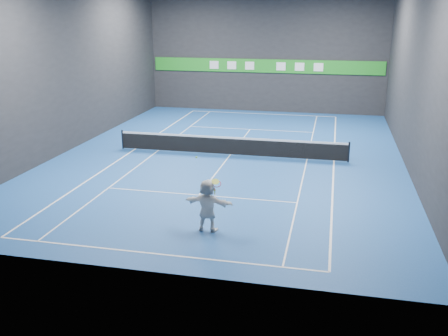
% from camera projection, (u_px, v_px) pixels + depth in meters
% --- Properties ---
extents(ground, '(26.00, 26.00, 0.00)m').
position_uv_depth(ground, '(230.00, 155.00, 26.93)').
color(ground, '#1A4990').
rests_on(ground, ground).
extents(wall_back, '(18.00, 0.10, 9.00)m').
position_uv_depth(wall_back, '(266.00, 52.00, 37.73)').
color(wall_back, black).
rests_on(wall_back, ground).
extents(wall_front, '(18.00, 0.10, 9.00)m').
position_uv_depth(wall_front, '(132.00, 122.00, 13.48)').
color(wall_front, black).
rests_on(wall_front, ground).
extents(wall_left, '(0.10, 26.00, 9.00)m').
position_uv_depth(wall_left, '(71.00, 67.00, 27.47)').
color(wall_left, black).
rests_on(wall_left, ground).
extents(wall_right, '(0.10, 26.00, 9.00)m').
position_uv_depth(wall_right, '(415.00, 75.00, 23.74)').
color(wall_right, black).
rests_on(wall_right, ground).
extents(baseline_near, '(10.98, 0.08, 0.01)m').
position_uv_depth(baseline_near, '(153.00, 253.00, 15.85)').
color(baseline_near, white).
rests_on(baseline_near, ground).
extents(baseline_far, '(10.98, 0.08, 0.01)m').
position_uv_depth(baseline_far, '(262.00, 114.00, 38.02)').
color(baseline_far, white).
rests_on(baseline_far, ground).
extents(sideline_doubles_left, '(0.08, 23.78, 0.01)m').
position_uv_depth(sideline_doubles_left, '(135.00, 149.00, 28.07)').
color(sideline_doubles_left, white).
rests_on(sideline_doubles_left, ground).
extents(sideline_doubles_right, '(0.08, 23.78, 0.01)m').
position_uv_depth(sideline_doubles_right, '(334.00, 161.00, 25.79)').
color(sideline_doubles_right, white).
rests_on(sideline_doubles_right, ground).
extents(sideline_singles_left, '(0.06, 23.78, 0.01)m').
position_uv_depth(sideline_singles_left, '(158.00, 151.00, 27.79)').
color(sideline_singles_left, white).
rests_on(sideline_singles_left, ground).
extents(sideline_singles_right, '(0.06, 23.78, 0.01)m').
position_uv_depth(sideline_singles_right, '(307.00, 160.00, 26.08)').
color(sideline_singles_right, white).
rests_on(sideline_singles_right, ground).
extents(service_line_near, '(8.23, 0.06, 0.01)m').
position_uv_depth(service_line_near, '(199.00, 195.00, 20.97)').
color(service_line_near, white).
rests_on(service_line_near, ground).
extents(service_line_far, '(8.23, 0.06, 0.01)m').
position_uv_depth(service_line_far, '(250.00, 129.00, 32.90)').
color(service_line_far, white).
rests_on(service_line_far, ground).
extents(center_service_line, '(0.06, 12.80, 0.01)m').
position_uv_depth(center_service_line, '(230.00, 155.00, 26.93)').
color(center_service_line, white).
rests_on(center_service_line, ground).
extents(player, '(1.78, 0.69, 1.88)m').
position_uv_depth(player, '(207.00, 205.00, 17.28)').
color(player, white).
rests_on(player, ground).
extents(tennis_ball, '(0.07, 0.07, 0.07)m').
position_uv_depth(tennis_ball, '(196.00, 157.00, 17.04)').
color(tennis_ball, '#C7FC2A').
rests_on(tennis_ball, player).
extents(tennis_net, '(12.50, 0.10, 1.07)m').
position_uv_depth(tennis_net, '(230.00, 145.00, 26.77)').
color(tennis_net, black).
rests_on(tennis_net, ground).
extents(sponsor_banner, '(17.64, 0.11, 1.00)m').
position_uv_depth(sponsor_banner, '(265.00, 66.00, 37.96)').
color(sponsor_banner, '#1F9022').
rests_on(sponsor_banner, wall_back).
extents(tennis_racket, '(0.44, 0.38, 0.59)m').
position_uv_depth(tennis_racket, '(216.00, 185.00, 17.04)').
color(tennis_racket, red).
rests_on(tennis_racket, player).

